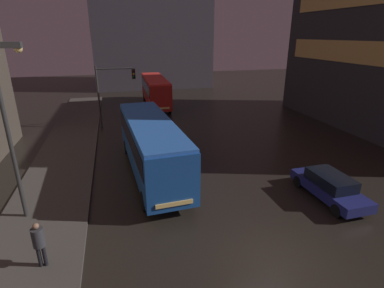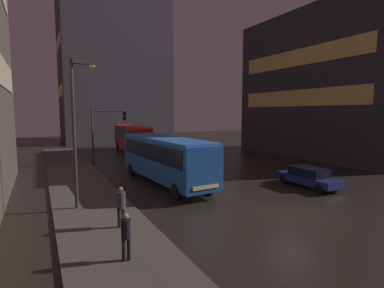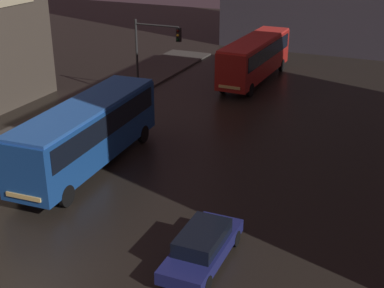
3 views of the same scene
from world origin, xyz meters
name	(u,v)px [view 2 (image 2 of 3)]	position (x,y,z in m)	size (l,w,h in m)	color
ground_plane	(291,213)	(0.00, 0.00, 0.00)	(120.00, 120.00, 0.00)	black
sidewalk_left	(82,188)	(-9.00, 10.00, 0.07)	(4.00, 48.00, 0.15)	#47423D
building_right_block	(328,86)	(19.28, 13.54, 8.24)	(10.07, 20.22, 16.47)	#2D2D33
building_far_backdrop	(114,70)	(1.18, 44.16, 12.68)	(18.07, 12.00, 25.35)	#423D47
bus_near	(165,156)	(-3.43, 8.82, 2.09)	(3.13, 10.85, 3.40)	#194793
bus_far	(132,136)	(-0.59, 27.31, 2.08)	(2.57, 10.69, 3.38)	#AD1E19
car_taxi	(308,177)	(5.14, 3.51, 0.72)	(1.81, 4.51, 1.38)	navy
pedestrian_near	(121,203)	(-8.37, 1.79, 1.26)	(0.55, 0.55, 1.82)	black
pedestrian_mid	(126,233)	(-8.95, -1.27, 1.11)	(0.41, 0.41, 1.67)	black
traffic_light_main	(105,126)	(-5.46, 19.70, 3.83)	(3.44, 0.35, 5.61)	#2D2D2D
street_lamp_sidewalk	(78,111)	(-9.57, 5.49, 5.28)	(1.25, 0.36, 7.76)	#2D2D2D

